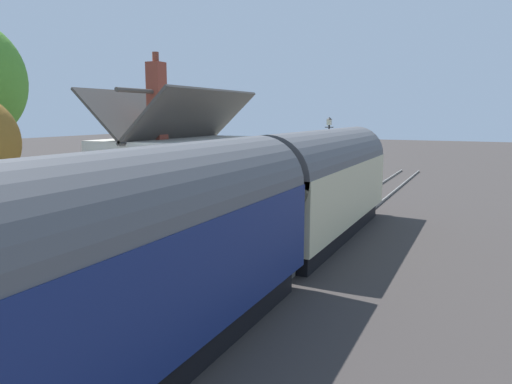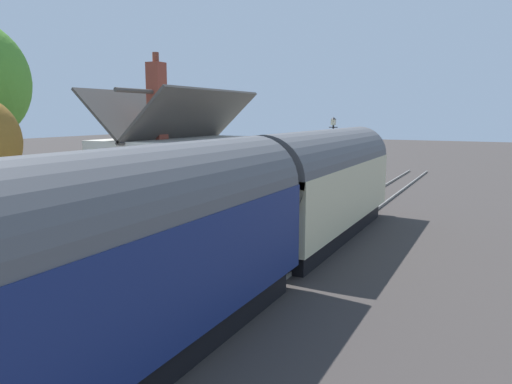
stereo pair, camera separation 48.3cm
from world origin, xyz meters
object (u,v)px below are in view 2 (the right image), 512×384
station_building (176,173)px  lamp_post_platform (333,138)px  bench_platform_end (298,181)px  planter_corner_building (249,182)px  bench_near_building (67,257)px  bench_mid_platform (280,185)px  train (267,204)px  planter_edge_far (22,286)px  planter_edge_near (225,182)px  planter_bench_left (312,187)px

station_building → lamp_post_platform: (11.10, -3.03, 0.99)m
bench_platform_end → planter_corner_building: bearing=95.5°
bench_near_building → bench_platform_end: bearing=0.3°
bench_mid_platform → train: bearing=-158.3°
planter_corner_building → train: bearing=-150.1°
planter_edge_far → lamp_post_platform: size_ratio=0.24×
planter_edge_near → lamp_post_platform: lamp_post_platform is taller
station_building → planter_bench_left: (8.21, -2.83, -1.46)m
planter_edge_far → planter_bench_left: (17.66, 0.03, -0.22)m
bench_mid_platform → lamp_post_platform: 5.09m
train → planter_edge_near: train is taller
station_building → planter_bench_left: bearing=-19.0°
train → bench_platform_end: train is taller
bench_near_building → lamp_post_platform: lamp_post_platform is taller
bench_mid_platform → planter_corner_building: size_ratio=1.37×
train → bench_near_building: train is taller
planter_corner_building → planter_edge_far: bearing=-167.8°
bench_mid_platform → planter_edge_near: size_ratio=1.62×
lamp_post_platform → planter_corner_building: bearing=124.8°
planter_edge_far → planter_bench_left: 17.66m
planter_bench_left → bench_near_building: bearing=177.0°
station_building → planter_bench_left: 8.80m
train → bench_mid_platform: bearing=21.7°
bench_mid_platform → station_building: bearing=166.5°
planter_edge_far → planter_corner_building: bearing=12.2°
lamp_post_platform → planter_edge_near: bearing=137.2°
planter_bench_left → bench_platform_end: bearing=67.5°
bench_near_building → train: bearing=-37.0°
planter_edge_far → planter_edge_near: (15.76, 4.26, -0.02)m
planter_bench_left → lamp_post_platform: bearing=-4.0°
station_building → bench_near_building: bearing=-165.0°
bench_near_building → planter_corner_building: 16.08m
planter_corner_building → bench_near_building: bearing=-169.3°
bench_near_building → planter_edge_far: 2.14m
bench_platform_end → bench_mid_platform: size_ratio=1.00×
train → planter_corner_building: bearing=29.9°
station_building → planter_edge_near: 6.59m
bench_near_building → lamp_post_platform: size_ratio=0.36×
bench_mid_platform → planter_edge_near: (-0.43, 3.02, -0.02)m
station_building → bench_mid_platform: station_building is taller
planter_edge_far → train: bearing=-21.6°
station_building → bench_platform_end: station_building is taller
planter_corner_building → planter_edge_near: planter_edge_near is taller
lamp_post_platform → station_building: bearing=164.7°
planter_bench_left → lamp_post_platform: size_ratio=0.20×
bench_mid_platform → planter_corner_building: 3.05m
bench_mid_platform → lamp_post_platform: lamp_post_platform is taller
train → planter_bench_left: size_ratio=27.50×
bench_platform_end → planter_corner_building: (-0.28, 2.90, -0.20)m
station_building → bench_near_building: (-7.49, -2.00, -1.25)m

